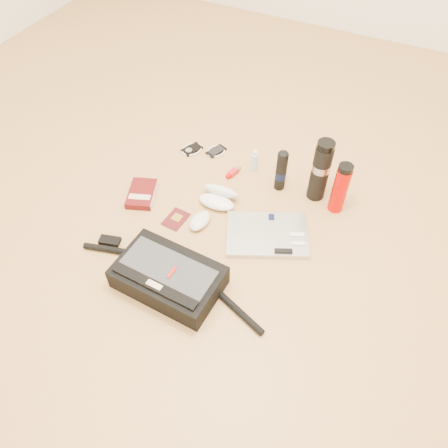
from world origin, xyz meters
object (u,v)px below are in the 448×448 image
object	(u,v)px
book	(142,194)
thermos_black	(320,170)
messenger_bag	(168,277)
thermos_red	(340,188)
laptop	(267,235)

from	to	relation	value
book	thermos_black	xyz separation A→B (m)	(0.69, 0.35, 0.14)
book	thermos_black	world-z (taller)	thermos_black
messenger_bag	thermos_red	distance (m)	0.80
messenger_bag	laptop	bearing A→B (deg)	59.80
laptop	book	world-z (taller)	same
thermos_red	book	bearing A→B (deg)	-158.78
thermos_black	thermos_red	xyz separation A→B (m)	(0.10, -0.04, -0.03)
thermos_black	book	bearing A→B (deg)	-153.54
laptop	thermos_black	world-z (taller)	thermos_black
book	thermos_red	distance (m)	0.86
book	thermos_red	size ratio (longest dim) A/B	0.82
messenger_bag	laptop	distance (m)	0.45
messenger_bag	thermos_red	bearing A→B (deg)	58.27
laptop	thermos_red	size ratio (longest dim) A/B	1.61
messenger_bag	thermos_red	world-z (taller)	thermos_red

